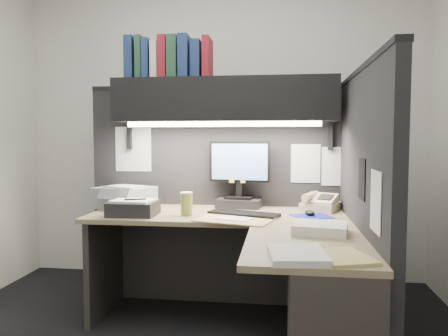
{
  "coord_description": "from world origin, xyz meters",
  "views": [
    {
      "loc": [
        0.52,
        -2.32,
        1.24
      ],
      "look_at": [
        0.15,
        0.51,
        1.04
      ],
      "focal_mm": 35.0,
      "sensor_mm": 36.0,
      "label": 1
    }
  ],
  "objects_px": {
    "printer": "(124,197)",
    "keyboard": "(244,214)",
    "telephone": "(320,204)",
    "desk": "(262,284)",
    "overhead_shelf": "(225,100)",
    "notebook_stack": "(133,208)",
    "coffee_cup": "(187,205)",
    "monitor": "(239,181)"
  },
  "relations": [
    {
      "from": "printer",
      "to": "keyboard",
      "type": "bearing_deg",
      "value": 6.27
    },
    {
      "from": "printer",
      "to": "notebook_stack",
      "type": "distance_m",
      "value": 0.35
    },
    {
      "from": "monitor",
      "to": "notebook_stack",
      "type": "distance_m",
      "value": 0.79
    },
    {
      "from": "overhead_shelf",
      "to": "monitor",
      "type": "distance_m",
      "value": 0.59
    },
    {
      "from": "keyboard",
      "to": "printer",
      "type": "relative_size",
      "value": 1.24
    },
    {
      "from": "overhead_shelf",
      "to": "keyboard",
      "type": "xyz_separation_m",
      "value": [
        0.16,
        -0.27,
        -0.76
      ]
    },
    {
      "from": "monitor",
      "to": "telephone",
      "type": "relative_size",
      "value": 2.02
    },
    {
      "from": "coffee_cup",
      "to": "notebook_stack",
      "type": "relative_size",
      "value": 0.48
    },
    {
      "from": "overhead_shelf",
      "to": "coffee_cup",
      "type": "relative_size",
      "value": 10.82
    },
    {
      "from": "telephone",
      "to": "notebook_stack",
      "type": "height_order",
      "value": "telephone"
    },
    {
      "from": "keyboard",
      "to": "telephone",
      "type": "relative_size",
      "value": 1.94
    },
    {
      "from": "coffee_cup",
      "to": "printer",
      "type": "xyz_separation_m",
      "value": [
        -0.52,
        0.27,
        0.0
      ]
    },
    {
      "from": "coffee_cup",
      "to": "telephone",
      "type": "bearing_deg",
      "value": 19.55
    },
    {
      "from": "telephone",
      "to": "printer",
      "type": "bearing_deg",
      "value": -154.37
    },
    {
      "from": "telephone",
      "to": "printer",
      "type": "xyz_separation_m",
      "value": [
        -1.41,
        -0.04,
        0.03
      ]
    },
    {
      "from": "telephone",
      "to": "coffee_cup",
      "type": "xyz_separation_m",
      "value": [
        -0.88,
        -0.31,
        0.02
      ]
    },
    {
      "from": "desk",
      "to": "notebook_stack",
      "type": "distance_m",
      "value": 1.01
    },
    {
      "from": "desk",
      "to": "overhead_shelf",
      "type": "height_order",
      "value": "overhead_shelf"
    },
    {
      "from": "overhead_shelf",
      "to": "coffee_cup",
      "type": "distance_m",
      "value": 0.79
    },
    {
      "from": "monitor",
      "to": "printer",
      "type": "distance_m",
      "value": 0.85
    },
    {
      "from": "printer",
      "to": "notebook_stack",
      "type": "xyz_separation_m",
      "value": [
        0.17,
        -0.3,
        -0.03
      ]
    },
    {
      "from": "desk",
      "to": "coffee_cup",
      "type": "xyz_separation_m",
      "value": [
        -0.51,
        0.44,
        0.36
      ]
    },
    {
      "from": "telephone",
      "to": "keyboard",
      "type": "bearing_deg",
      "value": -128.41
    },
    {
      "from": "telephone",
      "to": "coffee_cup",
      "type": "bearing_deg",
      "value": -136.63
    },
    {
      "from": "monitor",
      "to": "coffee_cup",
      "type": "distance_m",
      "value": 0.5
    },
    {
      "from": "telephone",
      "to": "notebook_stack",
      "type": "relative_size",
      "value": 0.79
    },
    {
      "from": "overhead_shelf",
      "to": "notebook_stack",
      "type": "bearing_deg",
      "value": -148.82
    },
    {
      "from": "overhead_shelf",
      "to": "printer",
      "type": "bearing_deg",
      "value": -176.92
    },
    {
      "from": "keyboard",
      "to": "coffee_cup",
      "type": "xyz_separation_m",
      "value": [
        -0.37,
        -0.04,
        0.06
      ]
    },
    {
      "from": "coffee_cup",
      "to": "notebook_stack",
      "type": "xyz_separation_m",
      "value": [
        -0.35,
        -0.03,
        -0.03
      ]
    },
    {
      "from": "telephone",
      "to": "overhead_shelf",
      "type": "bearing_deg",
      "value": -155.76
    },
    {
      "from": "keyboard",
      "to": "telephone",
      "type": "distance_m",
      "value": 0.58
    },
    {
      "from": "keyboard",
      "to": "monitor",
      "type": "bearing_deg",
      "value": 119.5
    },
    {
      "from": "desk",
      "to": "overhead_shelf",
      "type": "bearing_deg",
      "value": 111.79
    },
    {
      "from": "desk",
      "to": "telephone",
      "type": "xyz_separation_m",
      "value": [
        0.37,
        0.76,
        0.33
      ]
    },
    {
      "from": "telephone",
      "to": "notebook_stack",
      "type": "distance_m",
      "value": 1.28
    },
    {
      "from": "coffee_cup",
      "to": "overhead_shelf",
      "type": "bearing_deg",
      "value": 55.61
    },
    {
      "from": "printer",
      "to": "telephone",
      "type": "bearing_deg",
      "value": 22.26
    },
    {
      "from": "desk",
      "to": "coffee_cup",
      "type": "bearing_deg",
      "value": 139.16
    },
    {
      "from": "desk",
      "to": "keyboard",
      "type": "xyz_separation_m",
      "value": [
        -0.14,
        0.49,
        0.3
      ]
    },
    {
      "from": "overhead_shelf",
      "to": "keyboard",
      "type": "relative_size",
      "value": 3.36
    },
    {
      "from": "monitor",
      "to": "telephone",
      "type": "bearing_deg",
      "value": 2.08
    }
  ]
}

